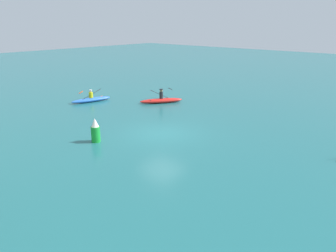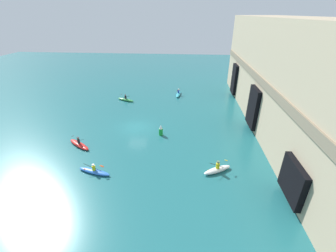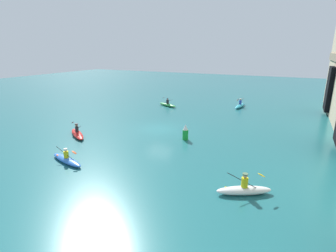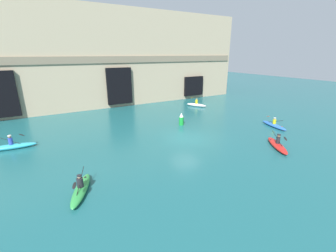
{
  "view_description": "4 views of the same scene",
  "coord_description": "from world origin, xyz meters",
  "px_view_note": "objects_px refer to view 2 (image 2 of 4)",
  "views": [
    {
      "loc": [
        -12.57,
        13.71,
        6.44
      ],
      "look_at": [
        -1.57,
        1.23,
        1.08
      ],
      "focal_mm": 35.0,
      "sensor_mm": 36.0,
      "label": 1
    },
    {
      "loc": [
        26.45,
        6.56,
        13.87
      ],
      "look_at": [
        1.25,
        4.36,
        1.03
      ],
      "focal_mm": 24.0,
      "sensor_mm": 36.0,
      "label": 2
    },
    {
      "loc": [
        21.72,
        11.73,
        7.56
      ],
      "look_at": [
        1.97,
        1.92,
        1.07
      ],
      "focal_mm": 28.0,
      "sensor_mm": 36.0,
      "label": 3
    },
    {
      "loc": [
        -11.21,
        -15.82,
        7.41
      ],
      "look_at": [
        -1.02,
        1.57,
        0.87
      ],
      "focal_mm": 24.0,
      "sensor_mm": 36.0,
      "label": 4
    }
  ],
  "objects_px": {
    "kayak_blue": "(94,171)",
    "marker_buoy": "(161,130)",
    "kayak_cyan": "(179,94)",
    "kayak_red": "(79,144)",
    "kayak_white": "(217,169)",
    "kayak_green": "(126,99)"
  },
  "relations": [
    {
      "from": "kayak_blue",
      "to": "marker_buoy",
      "type": "height_order",
      "value": "marker_buoy"
    },
    {
      "from": "kayak_red",
      "to": "kayak_blue",
      "type": "bearing_deg",
      "value": -17.86
    },
    {
      "from": "kayak_white",
      "to": "kayak_blue",
      "type": "xyz_separation_m",
      "value": [
        1.23,
        -11.83,
        -0.06
      ]
    },
    {
      "from": "kayak_red",
      "to": "kayak_white",
      "type": "height_order",
      "value": "kayak_white"
    },
    {
      "from": "kayak_white",
      "to": "kayak_cyan",
      "type": "relative_size",
      "value": 0.82
    },
    {
      "from": "kayak_blue",
      "to": "kayak_white",
      "type": "bearing_deg",
      "value": -159.87
    },
    {
      "from": "kayak_green",
      "to": "kayak_cyan",
      "type": "xyz_separation_m",
      "value": [
        -3.72,
        9.11,
        0.02
      ]
    },
    {
      "from": "kayak_cyan",
      "to": "kayak_blue",
      "type": "distance_m",
      "value": 24.55
    },
    {
      "from": "kayak_red",
      "to": "kayak_cyan",
      "type": "height_order",
      "value": "kayak_cyan"
    },
    {
      "from": "kayak_white",
      "to": "kayak_blue",
      "type": "height_order",
      "value": "kayak_white"
    },
    {
      "from": "kayak_white",
      "to": "marker_buoy",
      "type": "height_order",
      "value": "marker_buoy"
    },
    {
      "from": "kayak_green",
      "to": "kayak_blue",
      "type": "bearing_deg",
      "value": -60.35
    },
    {
      "from": "kayak_cyan",
      "to": "marker_buoy",
      "type": "height_order",
      "value": "marker_buoy"
    },
    {
      "from": "kayak_white",
      "to": "marker_buoy",
      "type": "relative_size",
      "value": 2.17
    },
    {
      "from": "marker_buoy",
      "to": "kayak_white",
      "type": "bearing_deg",
      "value": 42.67
    },
    {
      "from": "kayak_cyan",
      "to": "kayak_red",
      "type": "bearing_deg",
      "value": 155.98
    },
    {
      "from": "kayak_red",
      "to": "kayak_green",
      "type": "relative_size",
      "value": 1.01
    },
    {
      "from": "kayak_blue",
      "to": "marker_buoy",
      "type": "bearing_deg",
      "value": -110.24
    },
    {
      "from": "kayak_red",
      "to": "kayak_blue",
      "type": "relative_size",
      "value": 0.98
    },
    {
      "from": "kayak_green",
      "to": "marker_buoy",
      "type": "height_order",
      "value": "marker_buoy"
    },
    {
      "from": "kayak_red",
      "to": "marker_buoy",
      "type": "height_order",
      "value": "marker_buoy"
    },
    {
      "from": "kayak_red",
      "to": "kayak_blue",
      "type": "xyz_separation_m",
      "value": [
        4.62,
        3.6,
        -0.01
      ]
    }
  ]
}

